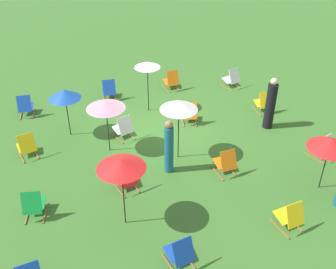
{
  "coord_description": "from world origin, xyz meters",
  "views": [
    {
      "loc": [
        3.35,
        11.16,
        7.28
      ],
      "look_at": [
        0.0,
        1.2,
        0.5
      ],
      "focal_mm": 42.48,
      "sensor_mm": 36.0,
      "label": 1
    }
  ],
  "objects": [
    {
      "name": "deckchair_11",
      "position": [
        4.22,
        -2.41,
        0.37
      ],
      "size": [
        0.56,
        0.81,
        0.83
      ],
      "rotation": [
        0.0,
        0.0,
        -0.12
      ],
      "color": "olive",
      "rests_on": "ground"
    },
    {
      "name": "umbrella_1",
      "position": [
        2.87,
        -0.59,
        1.53
      ],
      "size": [
        1.03,
        1.03,
        1.68
      ],
      "color": "black",
      "rests_on": "ground"
    },
    {
      "name": "umbrella_0",
      "position": [
        -3.39,
        4.4,
        1.48
      ],
      "size": [
        1.18,
        1.18,
        1.63
      ],
      "color": "black",
      "rests_on": "ground"
    },
    {
      "name": "person_0",
      "position": [
        0.35,
        2.34,
        0.83
      ],
      "size": [
        0.37,
        0.37,
        1.71
      ],
      "rotation": [
        0.0,
        0.0,
        2.17
      ],
      "color": "#195972",
      "rests_on": "ground"
    },
    {
      "name": "deckchair_2",
      "position": [
        1.09,
        -2.74,
        0.37
      ],
      "size": [
        0.55,
        0.8,
        0.83
      ],
      "rotation": [
        0.0,
        0.0,
        -0.1
      ],
      "color": "olive",
      "rests_on": "ground"
    },
    {
      "name": "umbrella_2",
      "position": [
        1.8,
        0.74,
        1.63
      ],
      "size": [
        1.17,
        1.17,
        1.75
      ],
      "color": "black",
      "rests_on": "ground"
    },
    {
      "name": "deckchair_8",
      "position": [
        -1.17,
        2.96,
        0.37
      ],
      "size": [
        0.52,
        0.79,
        0.83
      ],
      "rotation": [
        0.0,
        0.0,
        0.06
      ],
      "color": "olive",
      "rests_on": "ground"
    },
    {
      "name": "deckchair_4",
      "position": [
        1.21,
        0.17,
        0.37
      ],
      "size": [
        0.69,
        0.87,
        0.83
      ],
      "rotation": [
        0.0,
        0.0,
        0.31
      ],
      "color": "olive",
      "rests_on": "ground"
    },
    {
      "name": "deckchair_14",
      "position": [
        -1.49,
        -2.76,
        0.37
      ],
      "size": [
        0.52,
        0.79,
        0.83
      ],
      "rotation": [
        0.0,
        0.0,
        0.06
      ],
      "color": "olive",
      "rests_on": "ground"
    },
    {
      "name": "deckchair_7",
      "position": [
        -3.9,
        -2.15,
        0.37
      ],
      "size": [
        0.65,
        0.86,
        0.83
      ],
      "rotation": [
        0.0,
        0.0,
        0.26
      ],
      "color": "olive",
      "rests_on": "ground"
    },
    {
      "name": "umbrella_3",
      "position": [
        2.07,
        4.0,
        1.84
      ],
      "size": [
        1.16,
        1.16,
        1.96
      ],
      "color": "black",
      "rests_on": "ground"
    },
    {
      "name": "deckchair_10",
      "position": [
        -1.7,
        5.45,
        0.37
      ],
      "size": [
        0.56,
        0.81,
        0.83
      ],
      "rotation": [
        0.0,
        0.0,
        0.11
      ],
      "color": "olive",
      "rests_on": "ground"
    },
    {
      "name": "deckchair_13",
      "position": [
        -4.31,
        3.23,
        0.37
      ],
      "size": [
        0.68,
        0.87,
        0.83
      ],
      "rotation": [
        0.0,
        0.0,
        0.3
      ],
      "color": "olive",
      "rests_on": "ground"
    },
    {
      "name": "deckchair_3",
      "position": [
        -1.21,
        -0.05,
        0.37
      ],
      "size": [
        0.66,
        0.86,
        0.83
      ],
      "rotation": [
        0.0,
        0.0,
        -0.26
      ],
      "color": "olive",
      "rests_on": "ground"
    },
    {
      "name": "deckchair_12",
      "position": [
        1.73,
        2.76,
        0.37
      ],
      "size": [
        0.63,
        0.84,
        0.83
      ],
      "rotation": [
        0.0,
        0.0,
        0.21
      ],
      "color": "olive",
      "rests_on": "ground"
    },
    {
      "name": "umbrella_5",
      "position": [
        -0.13,
        1.77,
        1.82
      ],
      "size": [
        1.1,
        1.1,
        1.97
      ],
      "color": "black",
      "rests_on": "ground"
    },
    {
      "name": "deckchair_9",
      "position": [
        1.22,
        5.64,
        0.37
      ],
      "size": [
        0.6,
        0.83,
        0.83
      ],
      "rotation": [
        0.0,
        0.0,
        0.18
      ],
      "color": "olive",
      "rests_on": "ground"
    },
    {
      "name": "deckchair_6",
      "position": [
        4.26,
        0.25,
        0.37
      ],
      "size": [
        0.64,
        0.85,
        0.83
      ],
      "rotation": [
        0.0,
        0.0,
        0.24
      ],
      "color": "olive",
      "rests_on": "ground"
    },
    {
      "name": "deckchair_5",
      "position": [
        4.19,
        3.02,
        0.37
      ],
      "size": [
        0.63,
        0.85,
        0.83
      ],
      "rotation": [
        0.0,
        0.0,
        -0.22
      ],
      "color": "olive",
      "rests_on": "ground"
    },
    {
      "name": "deckchair_15",
      "position": [
        -4.09,
        0.08,
        0.37
      ],
      "size": [
        0.54,
        0.8,
        0.83
      ],
      "rotation": [
        0.0,
        0.0,
        -0.08
      ],
      "color": "olive",
      "rests_on": "ground"
    },
    {
      "name": "umbrella_4",
      "position": [
        -0.1,
        -1.35,
        1.82
      ],
      "size": [
        0.91,
        0.91,
        1.93
      ],
      "color": "black",
      "rests_on": "ground"
    },
    {
      "name": "ground_plane",
      "position": [
        0.0,
        0.0,
        0.0
      ],
      "size": [
        40.0,
        40.0,
        0.0
      ],
      "primitive_type": "plane",
      "color": "#386B28"
    },
    {
      "name": "person_1",
      "position": [
        -3.68,
        1.09,
        0.87
      ],
      "size": [
        0.38,
        0.38,
        1.85
      ],
      "rotation": [
        0.0,
        0.0,
        6.16
      ],
      "color": "black",
      "rests_on": "ground"
    }
  ]
}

